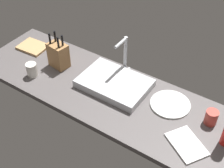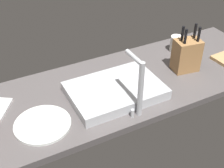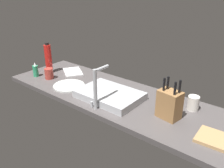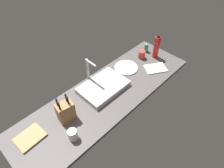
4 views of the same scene
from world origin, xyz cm
name	(u,v)px [view 1 (image 1 of 4)]	position (x,y,z in cm)	size (l,w,h in cm)	color
countertop_slab	(106,93)	(0.00, 0.00, 1.75)	(187.47, 58.20, 3.50)	#514C4C
sink_basin	(114,83)	(1.83, 6.68, 6.06)	(44.26, 30.57, 5.11)	#B7BABF
faucet	(125,53)	(-0.87, 22.70, 19.48)	(5.50, 13.52, 27.32)	#B7BABF
knife_block	(58,55)	(-42.38, 3.88, 12.61)	(14.68, 11.44, 25.38)	#9E7042
cutting_board	(33,47)	(-73.46, 9.17, 4.40)	(21.00, 16.23, 1.80)	tan
dinner_plate	(170,104)	(39.54, 11.24, 4.10)	(24.52, 24.52, 1.20)	silver
dish_towel	(187,144)	(60.12, -11.59, 4.10)	(21.74, 14.82, 1.20)	white
coffee_mug	(32,70)	(-50.31, -14.56, 8.25)	(7.25, 7.25, 9.50)	silver
ceramic_cup	(211,117)	(64.80, 10.70, 7.99)	(7.22, 7.22, 8.99)	#B23D33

